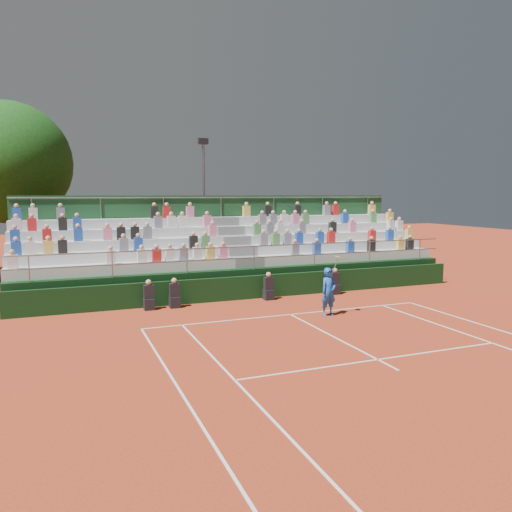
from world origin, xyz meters
name	(u,v)px	position (x,y,z in m)	size (l,w,h in m)	color
ground	(291,315)	(0.00, 0.00, 0.00)	(90.00, 90.00, 0.00)	#A7381B
courtside_wall	(259,287)	(0.00, 3.20, 0.50)	(20.00, 0.15, 1.00)	black
line_officials	(236,291)	(-1.19, 2.75, 0.48)	(8.67, 0.40, 1.19)	black
grandstand	(234,264)	(-0.01, 6.44, 1.08)	(20.00, 5.20, 4.40)	black
tennis_player	(329,292)	(1.23, -0.66, 0.90)	(0.89, 0.54, 2.22)	blue
tree_east	(9,163)	(-10.17, 13.04, 6.08)	(6.37, 6.37, 9.28)	#382614
floodlight_mast	(204,193)	(0.25, 12.62, 4.53)	(0.60, 0.25, 7.74)	gray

